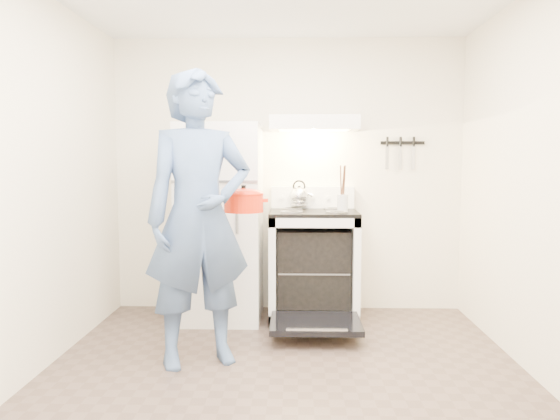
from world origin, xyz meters
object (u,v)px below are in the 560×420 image
Objects in this scene: tea_kettle at (299,195)px; dutch_oven at (244,203)px; stove_body at (313,266)px; person at (199,218)px; refrigerator at (221,222)px.

dutch_oven is at bearing -111.44° from tea_kettle.
person is at bearing -126.24° from stove_body.
stove_body is 1.47m from person.
refrigerator is 1.85× the size of stove_body.
tea_kettle is 0.73× the size of dutch_oven.
dutch_oven is at bearing -70.97° from refrigerator.
dutch_oven is at bearing -122.78° from stove_body.
tea_kettle is 1.11m from dutch_oven.
stove_body is at bearing 1.77° from refrigerator.
person is at bearing -89.97° from refrigerator.
tea_kettle is at bearing 18.96° from refrigerator.
refrigerator reaches higher than dutch_oven.
tea_kettle is at bearing 68.56° from dutch_oven.
dutch_oven reaches higher than stove_body.
tea_kettle is at bearing 38.53° from person.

